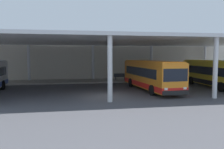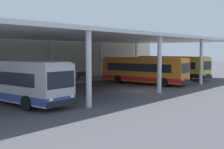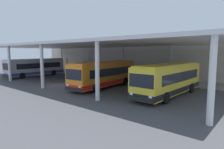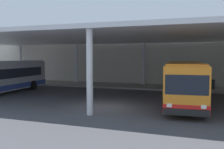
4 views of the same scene
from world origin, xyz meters
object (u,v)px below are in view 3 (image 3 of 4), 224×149
object	(u,v)px
bench_waiting	(135,75)
trash_bin	(156,77)
bus_nearest_bay	(36,67)
bus_second_bay	(105,74)
banner_sign	(67,63)
bus_middle_bay	(169,79)

from	to	relation	value
bench_waiting	trash_bin	size ratio (longest dim) A/B	1.84
bus_nearest_bay	bus_second_bay	distance (m)	16.95
bus_second_bay	trash_bin	xyz separation A→B (m)	(2.55, 8.62, -0.98)
banner_sign	trash_bin	bearing A→B (deg)	1.45
bus_nearest_bay	bench_waiting	size ratio (longest dim) A/B	5.91
trash_bin	bus_second_bay	bearing A→B (deg)	-106.48
bus_nearest_bay	bus_middle_bay	world-z (taller)	same
banner_sign	bench_waiting	bearing A→B (deg)	2.96
bus_middle_bay	trash_bin	bearing A→B (deg)	124.86
trash_bin	banner_sign	world-z (taller)	banner_sign
bus_second_bay	trash_bin	size ratio (longest dim) A/B	10.91
bus_second_bay	bench_waiting	world-z (taller)	bus_second_bay
bus_nearest_bay	bus_second_bay	size ratio (longest dim) A/B	0.99
bus_nearest_bay	bus_middle_bay	distance (m)	25.02
bus_middle_bay	bus_nearest_bay	bearing A→B (deg)	-178.69
bus_second_bay	bench_waiting	size ratio (longest dim) A/B	5.94
bus_middle_bay	banner_sign	xyz separation A→B (m)	(-26.45, 7.38, 0.32)
bench_waiting	trash_bin	distance (m)	3.99
bus_middle_bay	banner_sign	world-z (taller)	banner_sign
bench_waiting	banner_sign	xyz separation A→B (m)	(-16.97, -0.88, 1.32)
bus_second_bay	banner_sign	world-z (taller)	banner_sign
bus_middle_bay	trash_bin	size ratio (longest dim) A/B	10.80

